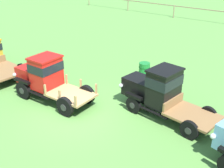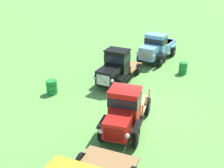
% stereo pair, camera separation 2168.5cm
% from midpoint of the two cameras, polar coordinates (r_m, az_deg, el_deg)
% --- Properties ---
extents(ground_plane, '(240.00, 240.00, 0.00)m').
position_cam_midpoint_polar(ground_plane, '(9.21, -32.10, -31.99)').
color(ground_plane, '#5B9342').
extents(vintage_truck_second_in_line, '(4.58, 1.91, 2.22)m').
position_cam_midpoint_polar(vintage_truck_second_in_line, '(8.23, -50.13, -34.59)').
color(vintage_truck_second_in_line, black).
rests_on(vintage_truck_second_in_line, ground).
extents(vintage_truck_midrow_center, '(4.79, 2.15, 2.23)m').
position_cam_midpoint_polar(vintage_truck_midrow_center, '(11.18, -30.25, -12.10)').
color(vintage_truck_midrow_center, black).
rests_on(vintage_truck_midrow_center, ground).
extents(vintage_truck_far_side, '(4.68, 2.59, 2.17)m').
position_cam_midpoint_polar(vintage_truck_far_side, '(13.68, -9.47, -2.20)').
color(vintage_truck_far_side, black).
rests_on(vintage_truck_far_side, ground).
extents(oil_drum_beside_row, '(0.58, 0.58, 0.85)m').
position_cam_midpoint_polar(oil_drum_beside_row, '(11.45, -3.93, -11.64)').
color(oil_drum_beside_row, '#1E7F33').
rests_on(oil_drum_beside_row, ground).
extents(oil_drum_near_fence, '(0.67, 0.67, 0.86)m').
position_cam_midpoint_polar(oil_drum_near_fence, '(13.06, -48.42, -16.06)').
color(oil_drum_near_fence, '#1E7F33').
rests_on(oil_drum_near_fence, ground).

